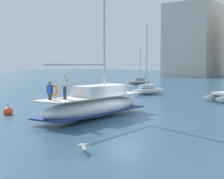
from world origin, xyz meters
TOP-DOWN VIEW (x-y plane):
  - ground_plane at (0.00, 0.00)m, footprint 400.00×400.00m
  - main_sailboat at (-1.64, -1.35)m, footprint 2.88×9.71m
  - moored_sloop_near at (-21.46, 34.30)m, footprint 2.95×5.31m
  - moored_catamaran at (-8.31, 16.48)m, footprint 2.80×5.08m
  - seagull at (4.06, -8.71)m, footprint 0.99×0.80m
  - mooring_buoy at (-7.38, -4.26)m, footprint 0.67×0.67m

SIDE VIEW (x-z plane):
  - ground_plane at x=0.00m, z-range 0.00..0.00m
  - mooring_buoy at x=-7.38m, z-range -0.27..0.67m
  - seagull at x=4.06m, z-range 0.19..0.37m
  - moored_sloop_near at x=-21.46m, z-range -2.85..3.94m
  - moored_catamaran at x=-8.31m, z-range -3.76..4.90m
  - main_sailboat at x=-1.64m, z-range -5.04..6.84m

